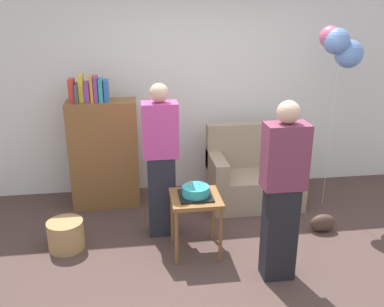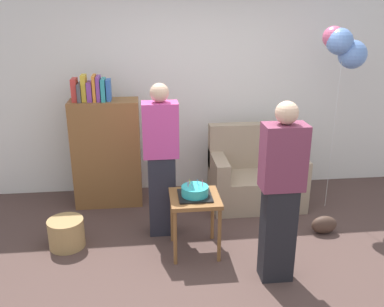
{
  "view_description": "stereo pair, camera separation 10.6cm",
  "coord_description": "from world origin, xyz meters",
  "px_view_note": "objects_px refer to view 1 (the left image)",
  "views": [
    {
      "loc": [
        -0.8,
        -3.25,
        2.35
      ],
      "look_at": [
        -0.25,
        0.64,
        0.95
      ],
      "focal_mm": 39.42,
      "sensor_mm": 36.0,
      "label": 1
    },
    {
      "loc": [
        -0.69,
        -3.26,
        2.35
      ],
      "look_at": [
        -0.25,
        0.64,
        0.95
      ],
      "focal_mm": 39.42,
      "sensor_mm": 36.0,
      "label": 2
    }
  ],
  "objects_px": {
    "bookshelf": "(104,151)",
    "handbag": "(323,223)",
    "person_holding_cake": "(282,192)",
    "side_table": "(196,205)",
    "wicker_basket": "(66,235)",
    "birthday_cake": "(196,192)",
    "balloon_bunch": "(341,46)",
    "couch": "(253,176)",
    "person_blowing_candles": "(161,161)"
  },
  "relations": [
    {
      "from": "side_table",
      "to": "handbag",
      "type": "bearing_deg",
      "value": 7.35
    },
    {
      "from": "couch",
      "to": "person_holding_cake",
      "type": "bearing_deg",
      "value": -97.43
    },
    {
      "from": "bookshelf",
      "to": "handbag",
      "type": "xyz_separation_m",
      "value": [
        2.36,
        -1.02,
        -0.59
      ]
    },
    {
      "from": "balloon_bunch",
      "to": "person_blowing_candles",
      "type": "bearing_deg",
      "value": -167.85
    },
    {
      "from": "person_blowing_candles",
      "to": "wicker_basket",
      "type": "height_order",
      "value": "person_blowing_candles"
    },
    {
      "from": "side_table",
      "to": "person_blowing_candles",
      "type": "bearing_deg",
      "value": 126.73
    },
    {
      "from": "handbag",
      "to": "balloon_bunch",
      "type": "distance_m",
      "value": 1.95
    },
    {
      "from": "bookshelf",
      "to": "birthday_cake",
      "type": "bearing_deg",
      "value": -52.35
    },
    {
      "from": "person_holding_cake",
      "to": "wicker_basket",
      "type": "height_order",
      "value": "person_holding_cake"
    },
    {
      "from": "balloon_bunch",
      "to": "birthday_cake",
      "type": "bearing_deg",
      "value": -154.1
    },
    {
      "from": "birthday_cake",
      "to": "handbag",
      "type": "distance_m",
      "value": 1.54
    },
    {
      "from": "wicker_basket",
      "to": "balloon_bunch",
      "type": "distance_m",
      "value": 3.56
    },
    {
      "from": "person_holding_cake",
      "to": "bookshelf",
      "type": "bearing_deg",
      "value": -36.36
    },
    {
      "from": "person_blowing_candles",
      "to": "wicker_basket",
      "type": "distance_m",
      "value": 1.21
    },
    {
      "from": "bookshelf",
      "to": "side_table",
      "type": "distance_m",
      "value": 1.54
    },
    {
      "from": "wicker_basket",
      "to": "handbag",
      "type": "height_order",
      "value": "wicker_basket"
    },
    {
      "from": "handbag",
      "to": "balloon_bunch",
      "type": "bearing_deg",
      "value": 64.95
    },
    {
      "from": "couch",
      "to": "side_table",
      "type": "relative_size",
      "value": 1.84
    },
    {
      "from": "bookshelf",
      "to": "person_holding_cake",
      "type": "height_order",
      "value": "person_holding_cake"
    },
    {
      "from": "wicker_basket",
      "to": "couch",
      "type": "bearing_deg",
      "value": 20.35
    },
    {
      "from": "person_blowing_candles",
      "to": "wicker_basket",
      "type": "xyz_separation_m",
      "value": [
        -0.99,
        -0.18,
        -0.68
      ]
    },
    {
      "from": "birthday_cake",
      "to": "person_blowing_candles",
      "type": "distance_m",
      "value": 0.54
    },
    {
      "from": "side_table",
      "to": "person_blowing_candles",
      "type": "height_order",
      "value": "person_blowing_candles"
    },
    {
      "from": "birthday_cake",
      "to": "balloon_bunch",
      "type": "xyz_separation_m",
      "value": [
        1.74,
        0.84,
        1.26
      ]
    },
    {
      "from": "person_blowing_candles",
      "to": "side_table",
      "type": "bearing_deg",
      "value": -37.72
    },
    {
      "from": "bookshelf",
      "to": "birthday_cake",
      "type": "distance_m",
      "value": 1.52
    },
    {
      "from": "person_holding_cake",
      "to": "couch",
      "type": "bearing_deg",
      "value": -86.86
    },
    {
      "from": "person_blowing_candles",
      "to": "person_holding_cake",
      "type": "height_order",
      "value": "same"
    },
    {
      "from": "bookshelf",
      "to": "balloon_bunch",
      "type": "distance_m",
      "value": 2.96
    },
    {
      "from": "wicker_basket",
      "to": "person_blowing_candles",
      "type": "bearing_deg",
      "value": 10.46
    },
    {
      "from": "bookshelf",
      "to": "person_holding_cake",
      "type": "xyz_separation_m",
      "value": [
        1.6,
        -1.72,
        0.14
      ]
    },
    {
      "from": "couch",
      "to": "wicker_basket",
      "type": "relative_size",
      "value": 3.06
    },
    {
      "from": "couch",
      "to": "side_table",
      "type": "distance_m",
      "value": 1.36
    },
    {
      "from": "birthday_cake",
      "to": "person_blowing_candles",
      "type": "relative_size",
      "value": 0.2
    },
    {
      "from": "birthday_cake",
      "to": "handbag",
      "type": "xyz_separation_m",
      "value": [
        1.43,
        0.18,
        -0.55
      ]
    },
    {
      "from": "birthday_cake",
      "to": "wicker_basket",
      "type": "xyz_separation_m",
      "value": [
        -1.29,
        0.22,
        -0.5
      ]
    },
    {
      "from": "couch",
      "to": "balloon_bunch",
      "type": "bearing_deg",
      "value": -11.78
    },
    {
      "from": "couch",
      "to": "person_blowing_candles",
      "type": "bearing_deg",
      "value": -152.19
    },
    {
      "from": "couch",
      "to": "wicker_basket",
      "type": "height_order",
      "value": "couch"
    },
    {
      "from": "person_holding_cake",
      "to": "handbag",
      "type": "distance_m",
      "value": 1.26
    },
    {
      "from": "bookshelf",
      "to": "wicker_basket",
      "type": "bearing_deg",
      "value": -110.0
    },
    {
      "from": "person_holding_cake",
      "to": "side_table",
      "type": "bearing_deg",
      "value": -26.53
    },
    {
      "from": "couch",
      "to": "person_holding_cake",
      "type": "height_order",
      "value": "person_holding_cake"
    },
    {
      "from": "person_blowing_candles",
      "to": "balloon_bunch",
      "type": "bearing_deg",
      "value": 27.7
    },
    {
      "from": "side_table",
      "to": "person_holding_cake",
      "type": "relative_size",
      "value": 0.37
    },
    {
      "from": "birthday_cake",
      "to": "person_holding_cake",
      "type": "height_order",
      "value": "person_holding_cake"
    },
    {
      "from": "side_table",
      "to": "birthday_cake",
      "type": "distance_m",
      "value": 0.14
    },
    {
      "from": "person_holding_cake",
      "to": "handbag",
      "type": "height_order",
      "value": "person_holding_cake"
    },
    {
      "from": "person_blowing_candles",
      "to": "person_holding_cake",
      "type": "relative_size",
      "value": 1.0
    },
    {
      "from": "bookshelf",
      "to": "handbag",
      "type": "distance_m",
      "value": 2.64
    }
  ]
}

